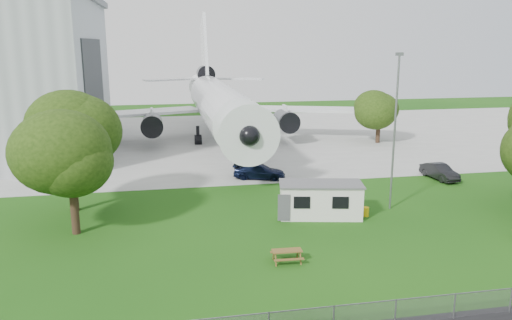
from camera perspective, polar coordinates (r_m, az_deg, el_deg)
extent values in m
plane|color=#255C14|center=(32.80, 6.59, -9.82)|extent=(160.00, 160.00, 0.00)
cube|color=#B7B7B2|center=(68.60, -2.81, 2.47)|extent=(120.00, 46.00, 0.03)
cube|color=#2D3033|center=(62.54, -17.89, 7.04)|extent=(0.16, 16.00, 12.96)
cylinder|color=white|center=(63.65, -4.16, 6.24)|extent=(5.40, 34.00, 5.40)
cone|color=white|center=(45.02, -1.34, 3.38)|extent=(5.40, 5.50, 5.40)
cone|color=white|center=(84.36, -5.84, 8.46)|extent=(4.86, 9.00, 4.86)
cube|color=white|center=(66.77, -15.22, 5.10)|extent=(21.36, 10.77, 0.36)
cube|color=white|center=(69.42, 5.90, 5.79)|extent=(21.36, 10.77, 0.36)
cube|color=white|center=(84.09, -5.93, 12.34)|extent=(0.46, 9.96, 12.17)
cylinder|color=#515459|center=(63.05, -11.78, 4.00)|extent=(2.50, 4.20, 2.50)
cylinder|color=#515459|center=(64.96, 3.42, 4.53)|extent=(2.50, 4.20, 2.50)
cylinder|color=#515459|center=(83.23, -5.81, 9.78)|extent=(2.60, 4.50, 2.60)
cylinder|color=black|center=(49.20, -1.98, -0.42)|extent=(0.36, 0.36, 2.40)
cylinder|color=black|center=(64.96, -6.66, 2.85)|extent=(0.44, 0.44, 2.40)
cylinder|color=black|center=(65.58, -1.77, 3.03)|extent=(0.44, 0.44, 2.40)
cube|color=silver|center=(37.92, 7.38, -4.61)|extent=(6.38, 3.64, 2.50)
cube|color=#59595B|center=(37.54, 7.44, -2.71)|extent=(6.61, 3.88, 0.12)
cylinder|color=gold|center=(38.84, 12.41, -5.79)|extent=(0.50, 0.50, 0.70)
cylinder|color=slate|center=(39.65, 15.54, 2.87)|extent=(0.16, 0.16, 12.00)
cylinder|color=#382619|center=(41.21, -20.10, -2.99)|extent=(0.56, 0.56, 3.72)
sphere|color=#3A5616|center=(40.24, -20.60, 3.25)|extent=(7.17, 7.17, 7.17)
cylinder|color=#382619|center=(36.39, -20.00, -5.68)|extent=(0.56, 0.56, 3.00)
sphere|color=#3A5616|center=(35.42, -20.46, -0.05)|extent=(6.92, 6.92, 6.92)
cylinder|color=#382619|center=(67.33, 13.76, 2.99)|extent=(0.56, 0.56, 2.56)
sphere|color=#3A5616|center=(66.87, 13.91, 5.63)|extent=(5.98, 5.98, 5.98)
imported|color=black|center=(51.09, 20.24, -1.27)|extent=(2.04, 4.58, 1.46)
imported|color=black|center=(48.09, 0.38, -1.32)|extent=(5.35, 3.43, 1.44)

